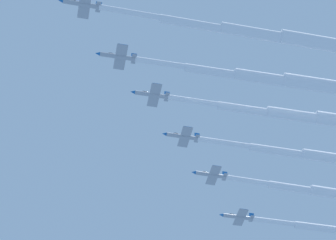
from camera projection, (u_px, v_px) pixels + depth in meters
jet_lead at (257, 33)px, 186.39m from camera, size 9.41×70.76×4.11m
jet_port_inner at (263, 77)px, 192.05m from camera, size 8.37×61.33×4.12m
jet_starboard_inner at (296, 115)px, 202.73m from camera, size 8.40×64.25×4.06m
jet_port_mid at (334, 158)px, 211.08m from camera, size 8.75×69.86×4.17m
jet_starboard_mid at (335, 193)px, 218.67m from camera, size 9.05×60.79×4.09m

